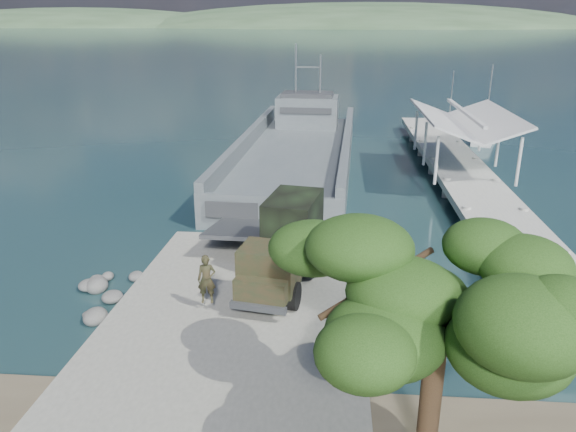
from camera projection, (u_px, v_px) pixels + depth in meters
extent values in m
plane|color=#1C3F43|center=(242.00, 305.00, 23.95)|extent=(1400.00, 1400.00, 0.00)
cube|color=gray|center=(238.00, 312.00, 22.93)|extent=(10.00, 18.00, 0.50)
cube|color=#9F9D95|center=(465.00, 176.00, 39.50)|extent=(4.00, 44.00, 0.50)
cube|color=#4B5559|center=(296.00, 163.00, 45.08)|extent=(9.75, 28.76, 2.37)
cube|color=#4B5559|center=(247.00, 140.00, 44.95)|extent=(1.80, 28.42, 1.23)
cube|color=#4B5559|center=(347.00, 143.00, 44.02)|extent=(1.80, 28.42, 1.23)
cube|color=#4B5559|center=(269.00, 216.00, 31.72)|extent=(8.54, 0.75, 2.46)
cube|color=#4B5559|center=(308.00, 112.00, 53.04)|extent=(5.84, 4.03, 2.84)
cube|color=#2F3235|center=(308.00, 94.00, 52.49)|extent=(4.86, 3.23, 0.38)
cylinder|color=#999B9E|center=(296.00, 70.00, 51.89)|extent=(0.15, 0.15, 4.74)
cylinder|color=#999B9E|center=(320.00, 76.00, 51.78)|extent=(0.15, 0.15, 3.79)
cylinder|color=black|center=(245.00, 290.00, 22.97)|extent=(0.60, 1.22, 1.17)
cylinder|color=black|center=(293.00, 296.00, 22.48)|extent=(0.60, 1.22, 1.17)
cylinder|color=black|center=(266.00, 260.00, 25.75)|extent=(0.60, 1.22, 1.17)
cylinder|color=black|center=(310.00, 265.00, 25.25)|extent=(0.60, 1.22, 1.17)
cylinder|color=black|center=(277.00, 245.00, 27.38)|extent=(0.60, 1.22, 1.17)
cylinder|color=black|center=(318.00, 250.00, 26.88)|extent=(0.60, 1.22, 1.17)
cube|color=black|center=(285.00, 265.00, 24.96)|extent=(3.15, 7.06, 0.22)
cube|color=#202E1A|center=(269.00, 268.00, 22.44)|extent=(2.53, 2.16, 1.79)
cube|color=#202E1A|center=(261.00, 290.00, 21.62)|extent=(2.17, 1.16, 0.90)
cube|color=#202E1A|center=(292.00, 247.00, 26.00)|extent=(2.94, 4.46, 0.31)
cube|color=black|center=(293.00, 220.00, 25.72)|extent=(2.72, 3.74, 2.24)
cube|color=#2F3235|center=(258.00, 308.00, 21.39)|extent=(2.25, 0.62, 0.27)
imported|color=#202E1A|center=(207.00, 288.00, 22.20)|extent=(0.78, 0.55, 1.99)
cube|color=silver|center=(484.00, 138.00, 54.85)|extent=(3.76, 6.41, 1.01)
cube|color=silver|center=(484.00, 134.00, 53.66)|extent=(2.08, 2.22, 0.67)
cylinder|color=#999B9E|center=(489.00, 101.00, 53.61)|extent=(0.11, 0.11, 6.73)
cube|color=silver|center=(448.00, 128.00, 60.15)|extent=(2.69, 5.46, 0.86)
cube|color=silver|center=(448.00, 124.00, 59.11)|extent=(1.65, 1.79, 0.57)
cylinder|color=#999B9E|center=(451.00, 98.00, 59.10)|extent=(0.10, 0.10, 5.73)
cylinder|color=#361E15|center=(432.00, 388.00, 14.47)|extent=(0.56, 0.56, 5.45)
ellipsoid|color=#19340E|center=(441.00, 297.00, 13.57)|extent=(5.27, 4.89, 2.26)
ellipsoid|color=#19340E|center=(314.00, 247.00, 16.46)|extent=(2.63, 2.63, 1.50)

